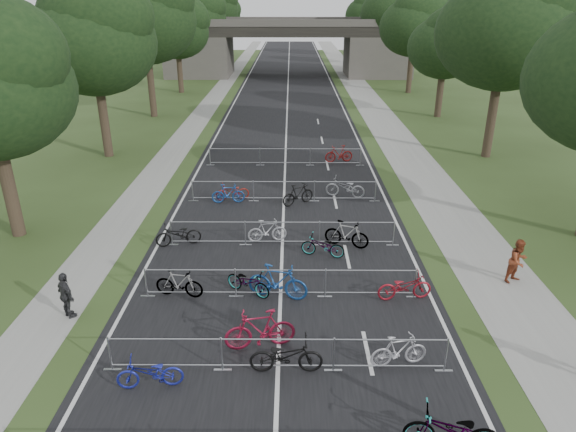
# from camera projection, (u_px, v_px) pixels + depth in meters

# --- Properties ---
(road) EXTENTS (11.00, 140.00, 0.01)m
(road) POSITION_uv_depth(u_px,v_px,m) (288.00, 96.00, 53.56)
(road) COLOR black
(road) RESTS_ON ground
(sidewalk_right) EXTENTS (3.00, 140.00, 0.01)m
(sidewalk_right) POSITION_uv_depth(u_px,v_px,m) (364.00, 96.00, 53.52)
(sidewalk_right) COLOR gray
(sidewalk_right) RESTS_ON ground
(sidewalk_left) EXTENTS (2.00, 140.00, 0.01)m
(sidewalk_left) POSITION_uv_depth(u_px,v_px,m) (216.00, 96.00, 53.60)
(sidewalk_left) COLOR gray
(sidewalk_left) RESTS_ON ground
(lane_markings) EXTENTS (0.12, 140.00, 0.00)m
(lane_markings) POSITION_uv_depth(u_px,v_px,m) (288.00, 96.00, 53.57)
(lane_markings) COLOR silver
(lane_markings) RESTS_ON ground
(overpass_bridge) EXTENTS (31.00, 8.00, 7.05)m
(overpass_bridge) POSITION_uv_depth(u_px,v_px,m) (288.00, 47.00, 65.96)
(overpass_bridge) COLOR #4E4A46
(overpass_bridge) RESTS_ON ground
(tree_left_1) EXTENTS (7.56, 7.56, 11.53)m
(tree_left_1) POSITION_uv_depth(u_px,v_px,m) (94.00, 38.00, 30.46)
(tree_left_1) COLOR #33261C
(tree_left_1) RESTS_ON ground
(tree_right_1) EXTENTS (8.18, 8.18, 12.47)m
(tree_right_1) POSITION_uv_depth(u_px,v_px,m) (508.00, 27.00, 30.10)
(tree_right_1) COLOR #33261C
(tree_right_1) RESTS_ON ground
(tree_left_2) EXTENTS (8.40, 8.40, 12.81)m
(tree_left_2) POSITION_uv_depth(u_px,v_px,m) (145.00, 16.00, 41.17)
(tree_left_2) COLOR #33261C
(tree_left_2) RESTS_ON ground
(tree_right_2) EXTENTS (6.16, 6.16, 9.39)m
(tree_right_2) POSITION_uv_depth(u_px,v_px,m) (447.00, 44.00, 41.90)
(tree_right_2) COLOR #33261C
(tree_right_2) RESTS_ON ground
(tree_left_3) EXTENTS (6.72, 6.72, 10.25)m
(tree_left_3) POSITION_uv_depth(u_px,v_px,m) (177.00, 29.00, 52.84)
(tree_left_3) COLOR #33261C
(tree_left_3) RESTS_ON ground
(tree_right_3) EXTENTS (7.17, 7.17, 10.93)m
(tree_right_3) POSITION_uv_depth(u_px,v_px,m) (415.00, 24.00, 52.54)
(tree_right_3) COLOR #33261C
(tree_right_3) RESTS_ON ground
(tree_left_4) EXTENTS (7.56, 7.56, 11.53)m
(tree_left_4) POSITION_uv_depth(u_px,v_px,m) (197.00, 16.00, 63.54)
(tree_left_4) COLOR #33261C
(tree_left_4) RESTS_ON ground
(tree_right_4) EXTENTS (8.18, 8.18, 12.47)m
(tree_right_4) POSITION_uv_depth(u_px,v_px,m) (395.00, 11.00, 63.18)
(tree_right_4) COLOR #33261C
(tree_right_4) RESTS_ON ground
(tree_left_5) EXTENTS (8.40, 8.40, 12.81)m
(tree_left_5) POSITION_uv_depth(u_px,v_px,m) (210.00, 7.00, 74.25)
(tree_left_5) COLOR #33261C
(tree_left_5) RESTS_ON ground
(tree_right_5) EXTENTS (6.16, 6.16, 9.39)m
(tree_right_5) POSITION_uv_depth(u_px,v_px,m) (378.00, 23.00, 74.98)
(tree_right_5) COLOR #33261C
(tree_right_5) RESTS_ON ground
(tree_left_6) EXTENTS (6.72, 6.72, 10.25)m
(tree_left_6) POSITION_uv_depth(u_px,v_px,m) (221.00, 16.00, 85.92)
(tree_left_6) COLOR #33261C
(tree_left_6) RESTS_ON ground
(tree_right_6) EXTENTS (7.17, 7.17, 10.93)m
(tree_right_6) POSITION_uv_depth(u_px,v_px,m) (367.00, 13.00, 85.62)
(tree_right_6) COLOR #33261C
(tree_right_6) RESTS_ON ground
(barrier_row_2) EXTENTS (9.70, 0.08, 1.10)m
(barrier_row_2) POSITION_uv_depth(u_px,v_px,m) (278.00, 355.00, 14.02)
(barrier_row_2) COLOR #9C9FA4
(barrier_row_2) RESTS_ON ground
(barrier_row_3) EXTENTS (9.70, 0.08, 1.10)m
(barrier_row_3) POSITION_uv_depth(u_px,v_px,m) (280.00, 283.00, 17.51)
(barrier_row_3) COLOR #9C9FA4
(barrier_row_3) RESTS_ON ground
(barrier_row_4) EXTENTS (9.70, 0.08, 1.10)m
(barrier_row_4) POSITION_uv_depth(u_px,v_px,m) (282.00, 233.00, 21.19)
(barrier_row_4) COLOR #9C9FA4
(barrier_row_4) RESTS_ON ground
(barrier_row_5) EXTENTS (9.70, 0.08, 1.10)m
(barrier_row_5) POSITION_uv_depth(u_px,v_px,m) (284.00, 191.00, 25.78)
(barrier_row_5) COLOR #9C9FA4
(barrier_row_5) RESTS_ON ground
(barrier_row_6) EXTENTS (9.70, 0.08, 1.10)m
(barrier_row_6) POSITION_uv_depth(u_px,v_px,m) (285.00, 157.00, 31.30)
(barrier_row_6) COLOR #9C9FA4
(barrier_row_6) RESTS_ON ground
(bike_7) EXTENTS (2.25, 1.04, 1.14)m
(bike_7) POSITION_uv_depth(u_px,v_px,m) (452.00, 432.00, 11.51)
(bike_7) COLOR #9C9FA4
(bike_7) RESTS_ON ground
(bike_8) EXTENTS (1.81, 0.82, 0.92)m
(bike_8) POSITION_uv_depth(u_px,v_px,m) (150.00, 374.00, 13.44)
(bike_8) COLOR #1C249D
(bike_8) RESTS_ON ground
(bike_9) EXTENTS (2.18, 1.01, 1.26)m
(bike_9) POSITION_uv_depth(u_px,v_px,m) (260.00, 330.00, 14.93)
(bike_9) COLOR maroon
(bike_9) RESTS_ON ground
(bike_10) EXTENTS (2.03, 0.73, 1.06)m
(bike_10) POSITION_uv_depth(u_px,v_px,m) (286.00, 356.00, 14.00)
(bike_10) COLOR black
(bike_10) RESTS_ON ground
(bike_11) EXTENTS (1.70, 0.76, 0.99)m
(bike_11) POSITION_uv_depth(u_px,v_px,m) (399.00, 351.00, 14.25)
(bike_11) COLOR #BBBAC3
(bike_11) RESTS_ON ground
(bike_12) EXTENTS (1.77, 0.78, 1.03)m
(bike_12) POSITION_uv_depth(u_px,v_px,m) (179.00, 283.00, 17.56)
(bike_12) COLOR #9C9FA4
(bike_12) RESTS_ON ground
(bike_13) EXTENTS (1.83, 1.44, 0.93)m
(bike_13) POSITION_uv_depth(u_px,v_px,m) (248.00, 282.00, 17.74)
(bike_13) COLOR #9C9FA4
(bike_13) RESTS_ON ground
(bike_14) EXTENTS (2.18, 1.09, 1.26)m
(bike_14) POSITION_uv_depth(u_px,v_px,m) (278.00, 282.00, 17.42)
(bike_14) COLOR navy
(bike_14) RESTS_ON ground
(bike_15) EXTENTS (1.94, 0.90, 0.98)m
(bike_15) POSITION_uv_depth(u_px,v_px,m) (405.00, 287.00, 17.41)
(bike_15) COLOR maroon
(bike_15) RESTS_ON ground
(bike_16) EXTENTS (1.98, 1.14, 0.98)m
(bike_16) POSITION_uv_depth(u_px,v_px,m) (178.00, 235.00, 21.20)
(bike_16) COLOR black
(bike_16) RESTS_ON ground
(bike_17) EXTENTS (1.71, 0.73, 1.00)m
(bike_17) POSITION_uv_depth(u_px,v_px,m) (267.00, 231.00, 21.53)
(bike_17) COLOR #A8A9B0
(bike_17) RESTS_ON ground
(bike_18) EXTENTS (1.85, 1.04, 0.92)m
(bike_18) POSITION_uv_depth(u_px,v_px,m) (323.00, 246.00, 20.29)
(bike_18) COLOR #9C9FA4
(bike_18) RESTS_ON ground
(bike_19) EXTENTS (1.94, 1.19, 1.13)m
(bike_19) POSITION_uv_depth(u_px,v_px,m) (347.00, 234.00, 21.07)
(bike_19) COLOR #9C9FA4
(bike_19) RESTS_ON ground
(bike_20) EXTENTS (1.68, 0.61, 0.99)m
(bike_20) POSITION_uv_depth(u_px,v_px,m) (228.00, 194.00, 25.59)
(bike_20) COLOR #1B4894
(bike_20) RESTS_ON ground
(bike_21) EXTENTS (1.79, 0.99, 0.89)m
(bike_21) POSITION_uv_depth(u_px,v_px,m) (232.00, 192.00, 25.98)
(bike_21) COLOR maroon
(bike_21) RESTS_ON ground
(bike_22) EXTENTS (1.77, 1.39, 1.07)m
(bike_22) POSITION_uv_depth(u_px,v_px,m) (298.00, 194.00, 25.37)
(bike_22) COLOR black
(bike_22) RESTS_ON ground
(bike_23) EXTENTS (2.12, 1.17, 1.06)m
(bike_23) POSITION_uv_depth(u_px,v_px,m) (345.00, 188.00, 26.32)
(bike_23) COLOR #A5A6AD
(bike_23) RESTS_ON ground
(bike_27) EXTENTS (1.84, 0.86, 1.07)m
(bike_27) POSITION_uv_depth(u_px,v_px,m) (339.00, 154.00, 31.90)
(bike_27) COLOR maroon
(bike_27) RESTS_ON ground
(pedestrian_b) EXTENTS (1.01, 0.94, 1.66)m
(pedestrian_b) POSITION_uv_depth(u_px,v_px,m) (518.00, 261.00, 18.37)
(pedestrian_b) COLOR brown
(pedestrian_b) RESTS_ON ground
(pedestrian_c) EXTENTS (0.95, 0.91, 1.59)m
(pedestrian_c) POSITION_uv_depth(u_px,v_px,m) (66.00, 296.00, 16.31)
(pedestrian_c) COLOR #2A2B2D
(pedestrian_c) RESTS_ON ground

